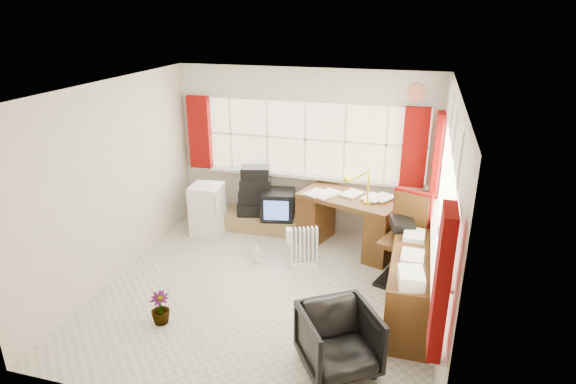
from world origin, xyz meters
name	(u,v)px	position (x,y,z in m)	size (l,w,h in m)	color
ground	(266,292)	(0.00, 0.00, 0.00)	(4.00, 4.00, 0.00)	beige
room_walls	(264,178)	(0.00, 0.00, 1.50)	(4.00, 4.00, 4.00)	beige
window_back	(305,172)	(0.00, 1.94, 0.95)	(3.70, 0.12, 3.60)	#EDE7BC
window_right	(438,243)	(1.94, 0.00, 0.95)	(0.12, 3.70, 3.60)	#EDE7BC
curtains	(357,164)	(0.92, 0.93, 1.46)	(3.83, 3.83, 1.15)	#8E070A
overhead_cabinets	(366,100)	(0.98, 0.98, 2.25)	(3.98, 3.98, 0.48)	beige
desk	(348,220)	(0.78, 1.43, 0.45)	(1.55, 1.11, 0.85)	#593315
desk_lamp	(369,180)	(1.05, 1.28, 1.14)	(0.18, 0.15, 0.47)	#F0E90A
task_chair	(407,235)	(1.61, 0.76, 0.63)	(0.64, 0.66, 1.19)	black
office_chair	(339,340)	(1.09, -1.08, 0.32)	(0.68, 0.70, 0.64)	black
radiator	(304,251)	(0.29, 0.74, 0.23)	(0.41, 0.29, 0.57)	white
credenza	(413,276)	(1.73, 0.20, 0.39)	(0.50, 2.00, 0.85)	#593315
file_tray	(402,224)	(1.55, 0.70, 0.81)	(0.27, 0.34, 0.11)	black
tv_bench	(267,222)	(-0.55, 1.72, 0.12)	(1.40, 0.50, 0.25)	olive
crt_tv	(278,205)	(-0.34, 1.65, 0.47)	(0.56, 0.53, 0.44)	black
hifi_stack	(256,193)	(-0.73, 1.73, 0.60)	(0.64, 0.49, 0.77)	black
mini_fridge	(208,209)	(-1.39, 1.36, 0.39)	(0.49, 0.49, 0.78)	white
spray_bottle_a	(257,253)	(-0.36, 0.68, 0.14)	(0.10, 0.11, 0.27)	white
spray_bottle_b	(288,229)	(-0.19, 1.64, 0.08)	(0.08, 0.08, 0.17)	#8ACEBE
flower_vase	(160,308)	(-0.93, -0.91, 0.19)	(0.21, 0.21, 0.38)	black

